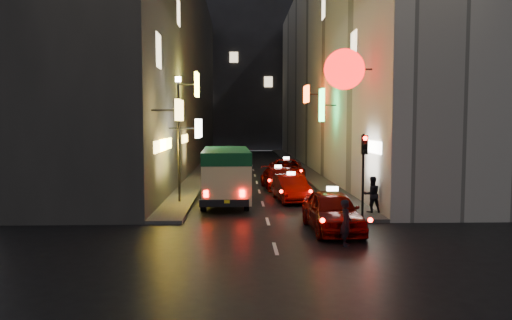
{
  "coord_description": "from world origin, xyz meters",
  "views": [
    {
      "loc": [
        -1.15,
        -11.99,
        4.12
      ],
      "look_at": [
        -0.34,
        13.0,
        2.23
      ],
      "focal_mm": 35.0,
      "sensor_mm": 36.0,
      "label": 1
    }
  ],
  "objects": [
    {
      "name": "minibus",
      "position": [
        -1.85,
        13.01,
        1.75
      ],
      "size": [
        2.47,
        6.51,
        2.77
      ],
      "color": "beige",
      "rests_on": "ground"
    },
    {
      "name": "lamp_post",
      "position": [
        -4.2,
        13.0,
        3.72
      ],
      "size": [
        0.28,
        0.28,
        6.22
      ],
      "color": "black",
      "rests_on": "sidewalk_left"
    },
    {
      "name": "taxi_third",
      "position": [
        1.21,
        18.69,
        0.76
      ],
      "size": [
        2.36,
        4.95,
        1.7
      ],
      "color": "#630400",
      "rests_on": "ground"
    },
    {
      "name": "traffic_light",
      "position": [
        4.0,
        8.47,
        2.69
      ],
      "size": [
        0.26,
        0.43,
        3.5
      ],
      "color": "black",
      "rests_on": "sidewalk_right"
    },
    {
      "name": "building_right",
      "position": [
        8.0,
        33.99,
        9.0
      ],
      "size": [
        8.24,
        52.0,
        18.0
      ],
      "color": "beige",
      "rests_on": "ground"
    },
    {
      "name": "sidewalk_left",
      "position": [
        -4.25,
        34.0,
        0.07
      ],
      "size": [
        1.5,
        52.0,
        0.15
      ],
      "primitive_type": "cube",
      "color": "#464341",
      "rests_on": "ground"
    },
    {
      "name": "taxi_near",
      "position": [
        2.34,
        6.61,
        0.89
      ],
      "size": [
        2.54,
        5.7,
        1.95
      ],
      "color": "#630400",
      "rests_on": "ground"
    },
    {
      "name": "pedestrian_sidewalk",
      "position": [
        4.67,
        9.64,
        1.06
      ],
      "size": [
        0.74,
        0.52,
        1.81
      ],
      "primitive_type": "imported",
      "rotation": [
        0.0,
        0.0,
        3.29
      ],
      "color": "black",
      "rests_on": "sidewalk_right"
    },
    {
      "name": "sidewalk_right",
      "position": [
        4.25,
        34.0,
        0.07
      ],
      "size": [
        1.5,
        52.0,
        0.15
      ],
      "primitive_type": "cube",
      "color": "#464341",
      "rests_on": "ground"
    },
    {
      "name": "building_left",
      "position": [
        -8.0,
        33.99,
        9.0
      ],
      "size": [
        7.7,
        52.0,
        18.0
      ],
      "color": "#383533",
      "rests_on": "ground"
    },
    {
      "name": "building_far",
      "position": [
        0.0,
        66.0,
        11.0
      ],
      "size": [
        30.0,
        10.0,
        22.0
      ],
      "primitive_type": "cube",
      "color": "#323337",
      "rests_on": "ground"
    },
    {
      "name": "ground",
      "position": [
        0.0,
        0.0,
        0.0
      ],
      "size": [
        120.0,
        120.0,
        0.0
      ],
      "primitive_type": "plane",
      "color": "black",
      "rests_on": "ground"
    },
    {
      "name": "taxi_far",
      "position": [
        2.17,
        23.49,
        0.87
      ],
      "size": [
        2.48,
        5.55,
        1.9
      ],
      "color": "#630400",
      "rests_on": "ground"
    },
    {
      "name": "pedestrian_crossing",
      "position": [
        2.38,
        4.29,
        0.88
      ],
      "size": [
        0.51,
        0.66,
        1.77
      ],
      "primitive_type": "imported",
      "rotation": [
        0.0,
        0.0,
        1.3
      ],
      "color": "black",
      "rests_on": "ground"
    },
    {
      "name": "taxi_second",
      "position": [
        1.53,
        13.89,
        0.8
      ],
      "size": [
        2.57,
        5.22,
        1.77
      ],
      "color": "#630400",
      "rests_on": "ground"
    }
  ]
}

